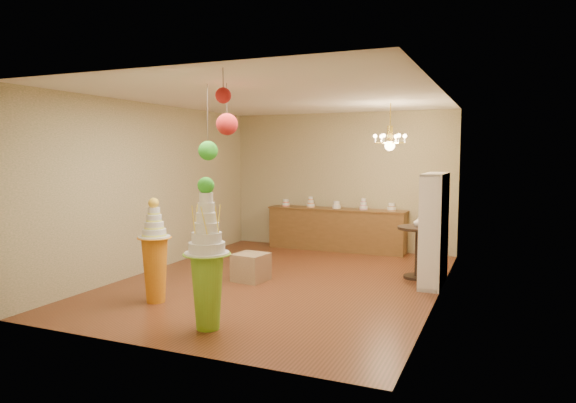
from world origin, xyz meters
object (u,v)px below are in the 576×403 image
at_px(pedestal_orange, 155,260).
at_px(round_table, 418,245).
at_px(pedestal_green, 207,270).
at_px(sideboard, 336,229).

xyz_separation_m(pedestal_orange, round_table, (3.21, 2.88, -0.03)).
xyz_separation_m(pedestal_green, round_table, (1.93, 3.56, -0.15)).
relative_size(pedestal_orange, sideboard, 0.49).
bearing_deg(round_table, pedestal_orange, -138.12).
distance_m(sideboard, round_table, 2.78).
relative_size(pedestal_green, sideboard, 0.60).
height_order(sideboard, round_table, sideboard).
bearing_deg(pedestal_orange, sideboard, 76.18).
height_order(pedestal_green, pedestal_orange, pedestal_green).
bearing_deg(round_table, pedestal_green, -118.43).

